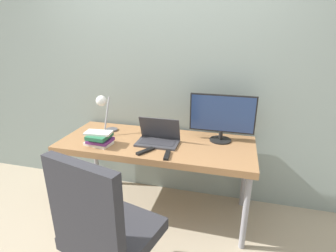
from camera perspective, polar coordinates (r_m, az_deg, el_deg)
name	(u,v)px	position (r m, az deg, el deg)	size (l,w,h in m)	color
ground_plane	(146,234)	(2.58, -4.86, -22.30)	(12.00, 12.00, 0.00)	tan
wall_back	(168,76)	(2.70, -0.03, 10.75)	(8.00, 0.05, 2.60)	gray
desk	(156,148)	(2.48, -2.56, -4.71)	(1.80, 0.72, 0.76)	#996B42
laptop	(158,138)	(2.41, -2.17, -2.64)	(0.38, 0.23, 0.23)	#38383D
monitor	(222,116)	(2.44, 11.69, 2.12)	(0.59, 0.20, 0.44)	black
desk_lamp	(104,107)	(2.59, -13.83, 3.94)	(0.12, 0.27, 0.41)	#4C4C51
office_chair	(103,227)	(1.79, -13.91, -20.48)	(0.64, 0.63, 1.10)	black
book_stack	(99,139)	(2.44, -14.76, -2.65)	(0.25, 0.21, 0.12)	silver
tv_remote	(167,155)	(2.17, -0.21, -6.36)	(0.06, 0.16, 0.02)	black
media_remote	(145,151)	(2.25, -4.97, -5.47)	(0.13, 0.17, 0.02)	black
game_controller	(95,142)	(2.47, -15.65, -3.48)	(0.14, 0.09, 0.04)	white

